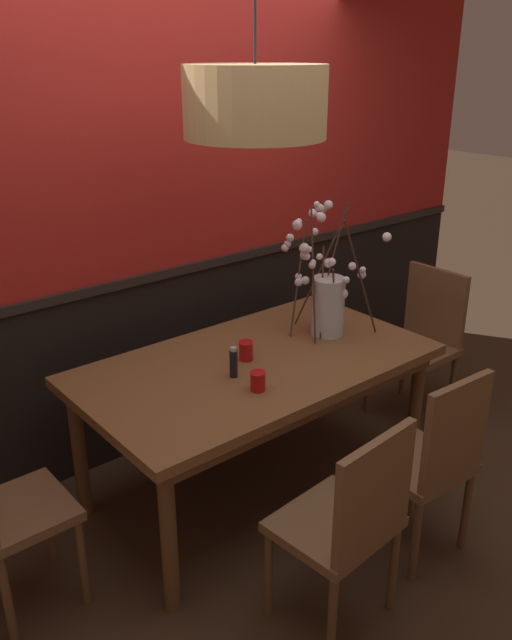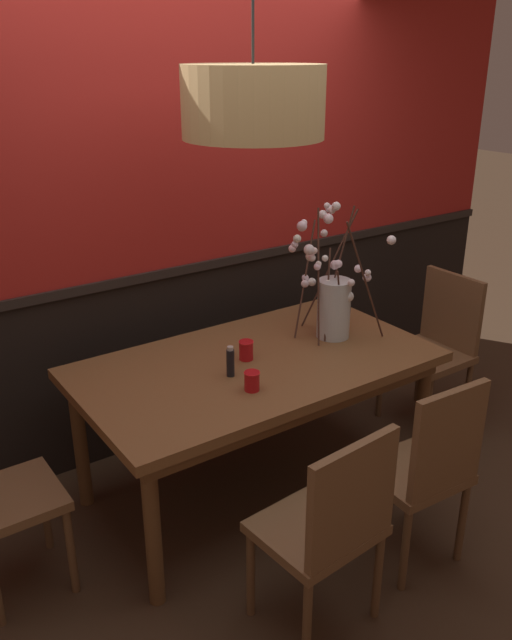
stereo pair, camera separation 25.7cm
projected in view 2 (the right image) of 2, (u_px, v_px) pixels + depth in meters
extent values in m
plane|color=#422D1E|center=(256.00, 488.00, 3.60)|extent=(24.00, 24.00, 0.00)
cube|color=black|center=(181.00, 351.00, 4.01)|extent=(5.05, 0.12, 1.04)
cube|color=black|center=(178.00, 267.00, 3.80)|extent=(5.05, 0.14, 0.05)
cube|color=#B2231E|center=(170.00, 108.00, 3.47)|extent=(5.05, 0.12, 1.79)
cube|color=brown|center=(256.00, 365.00, 3.32)|extent=(1.79, 1.00, 0.05)
cube|color=brown|center=(256.00, 376.00, 3.34)|extent=(1.68, 0.89, 0.08)
cylinder|color=brown|center=(153.00, 533.00, 2.73)|extent=(0.07, 0.07, 0.72)
cylinder|color=brown|center=(421.00, 419.00, 3.57)|extent=(0.07, 0.07, 0.72)
cylinder|color=brown|center=(80.00, 444.00, 3.35)|extent=(0.07, 0.07, 0.72)
cylinder|color=brown|center=(323.00, 364.00, 4.20)|extent=(0.07, 0.07, 0.72)
cube|color=brown|center=(14.00, 498.00, 2.79)|extent=(0.38, 0.40, 0.04)
cylinder|color=brown|center=(45.00, 509.00, 3.09)|extent=(0.04, 0.04, 0.44)
cylinder|color=brown|center=(71.00, 551.00, 2.83)|extent=(0.04, 0.04, 0.44)
cube|color=brown|center=(220.00, 348.00, 4.23)|extent=(0.42, 0.44, 0.04)
cube|color=brown|center=(204.00, 302.00, 4.28)|extent=(0.39, 0.04, 0.46)
cylinder|color=brown|center=(259.00, 384.00, 4.26)|extent=(0.04, 0.04, 0.42)
cylinder|color=brown|center=(212.00, 399.00, 4.08)|extent=(0.04, 0.04, 0.42)
cylinder|color=brown|center=(229.00, 363.00, 4.55)|extent=(0.04, 0.04, 0.42)
cylinder|color=brown|center=(184.00, 376.00, 4.37)|extent=(0.04, 0.04, 0.42)
cube|color=brown|center=(413.00, 473.00, 2.97)|extent=(0.43, 0.41, 0.04)
cube|color=brown|center=(448.00, 441.00, 2.74)|extent=(0.39, 0.06, 0.48)
cylinder|color=brown|center=(357.00, 509.00, 3.10)|extent=(0.04, 0.04, 0.43)
cylinder|color=brown|center=(412.00, 485.00, 3.28)|extent=(0.04, 0.04, 0.43)
cylinder|color=brown|center=(405.00, 550.00, 2.85)|extent=(0.04, 0.04, 0.43)
cylinder|color=brown|center=(462.00, 521.00, 3.02)|extent=(0.04, 0.04, 0.43)
cube|color=brown|center=(316.00, 528.00, 2.62)|extent=(0.49, 0.43, 0.04)
cube|color=brown|center=(353.00, 499.00, 2.40)|extent=(0.44, 0.07, 0.45)
cylinder|color=brown|center=(251.00, 573.00, 2.72)|extent=(0.04, 0.04, 0.43)
cylinder|color=brown|center=(320.00, 532.00, 2.95)|extent=(0.04, 0.04, 0.43)
cylinder|color=brown|center=(307.00, 625.00, 2.48)|extent=(0.04, 0.04, 0.43)
cylinder|color=brown|center=(378.00, 575.00, 2.71)|extent=(0.04, 0.04, 0.43)
cube|color=brown|center=(427.00, 355.00, 4.08)|extent=(0.42, 0.45, 0.04)
cube|color=brown|center=(452.00, 310.00, 4.09)|extent=(0.04, 0.43, 0.47)
cylinder|color=brown|center=(427.00, 411.00, 3.93)|extent=(0.04, 0.04, 0.44)
cylinder|color=brown|center=(380.00, 386.00, 4.23)|extent=(0.04, 0.04, 0.44)
cylinder|color=brown|center=(467.00, 394.00, 4.12)|extent=(0.04, 0.04, 0.44)
cylinder|color=brown|center=(419.00, 371.00, 4.42)|extent=(0.04, 0.04, 0.44)
cylinder|color=silver|center=(334.00, 309.00, 3.53)|extent=(0.18, 0.18, 0.32)
cylinder|color=silver|center=(333.00, 330.00, 3.57)|extent=(0.16, 0.16, 0.07)
cylinder|color=#472D23|center=(329.00, 269.00, 3.60)|extent=(0.27, 0.14, 0.66)
sphere|color=white|center=(329.00, 216.00, 3.60)|extent=(0.03, 0.03, 0.03)
sphere|color=white|center=(323.00, 214.00, 3.63)|extent=(0.05, 0.05, 0.05)
sphere|color=white|center=(327.00, 206.00, 3.61)|extent=(0.04, 0.04, 0.04)
sphere|color=white|center=(324.00, 233.00, 3.62)|extent=(0.04, 0.04, 0.04)
sphere|color=white|center=(330.00, 209.00, 3.62)|extent=(0.04, 0.04, 0.04)
cylinder|color=#472D23|center=(340.00, 303.00, 3.48)|extent=(0.14, 0.09, 0.40)
sphere|color=white|center=(341.00, 295.00, 3.45)|extent=(0.03, 0.03, 0.03)
sphere|color=white|center=(351.00, 283.00, 3.39)|extent=(0.04, 0.04, 0.04)
sphere|color=white|center=(348.00, 296.00, 3.46)|extent=(0.06, 0.06, 0.06)
sphere|color=white|center=(358.00, 269.00, 3.39)|extent=(0.04, 0.04, 0.04)
cylinder|color=#472D23|center=(366.00, 283.00, 3.34)|extent=(0.35, 0.05, 0.69)
sphere|color=white|center=(367.00, 277.00, 3.36)|extent=(0.04, 0.04, 0.04)
sphere|color=white|center=(391.00, 240.00, 3.18)|extent=(0.05, 0.05, 0.05)
sphere|color=white|center=(368.00, 273.00, 3.33)|extent=(0.03, 0.03, 0.03)
cylinder|color=#472D23|center=(318.00, 277.00, 3.43)|extent=(0.14, 0.20, 0.68)
sphere|color=white|center=(317.00, 267.00, 3.41)|extent=(0.04, 0.04, 0.04)
sphere|color=white|center=(312.00, 258.00, 3.40)|extent=(0.04, 0.04, 0.04)
sphere|color=white|center=(310.00, 256.00, 3.43)|extent=(0.05, 0.05, 0.05)
sphere|color=white|center=(309.00, 250.00, 3.35)|extent=(0.06, 0.06, 0.06)
sphere|color=white|center=(304.00, 223.00, 3.32)|extent=(0.03, 0.03, 0.03)
sphere|color=white|center=(302.00, 226.00, 3.32)|extent=(0.05, 0.05, 0.05)
cylinder|color=#472D23|center=(305.00, 279.00, 3.55)|extent=(0.24, 0.14, 0.59)
sphere|color=white|center=(295.00, 245.00, 3.52)|extent=(0.04, 0.04, 0.04)
sphere|color=white|center=(305.00, 284.00, 3.54)|extent=(0.04, 0.04, 0.04)
sphere|color=white|center=(305.00, 278.00, 3.56)|extent=(0.04, 0.04, 0.04)
sphere|color=white|center=(292.00, 249.00, 3.53)|extent=(0.04, 0.04, 0.04)
sphere|color=white|center=(312.00, 282.00, 3.55)|extent=(0.04, 0.04, 0.04)
sphere|color=white|center=(297.00, 239.00, 3.51)|extent=(0.04, 0.04, 0.04)
cylinder|color=#472D23|center=(328.00, 295.00, 3.48)|extent=(0.11, 0.11, 0.48)
sphere|color=white|center=(328.00, 284.00, 3.47)|extent=(0.05, 0.05, 0.05)
sphere|color=white|center=(318.00, 264.00, 3.41)|extent=(0.03, 0.03, 0.03)
sphere|color=white|center=(325.00, 258.00, 3.41)|extent=(0.03, 0.03, 0.03)
sphere|color=white|center=(314.00, 251.00, 3.39)|extent=(0.03, 0.03, 0.03)
cylinder|color=#472D23|center=(336.00, 271.00, 3.50)|extent=(0.16, 0.07, 0.70)
sphere|color=white|center=(328.00, 219.00, 3.44)|extent=(0.05, 0.05, 0.05)
sphere|color=white|center=(338.00, 264.00, 3.46)|extent=(0.04, 0.04, 0.04)
sphere|color=white|center=(335.00, 265.00, 3.48)|extent=(0.05, 0.05, 0.05)
sphere|color=white|center=(332.00, 210.00, 3.47)|extent=(0.04, 0.04, 0.04)
sphere|color=white|center=(336.00, 206.00, 3.43)|extent=(0.05, 0.05, 0.05)
cylinder|color=red|center=(246.00, 350.00, 3.30)|extent=(0.07, 0.07, 0.10)
torus|color=red|center=(246.00, 342.00, 3.28)|extent=(0.08, 0.08, 0.01)
cylinder|color=silver|center=(246.00, 353.00, 3.30)|extent=(0.05, 0.05, 0.05)
cylinder|color=red|center=(252.00, 381.00, 3.00)|extent=(0.07, 0.07, 0.09)
torus|color=red|center=(252.00, 373.00, 2.98)|extent=(0.08, 0.08, 0.01)
cylinder|color=silver|center=(252.00, 384.00, 3.00)|extent=(0.05, 0.05, 0.05)
cylinder|color=black|center=(230.00, 363.00, 3.12)|extent=(0.04, 0.04, 0.13)
cylinder|color=beige|center=(230.00, 348.00, 3.10)|extent=(0.03, 0.03, 0.02)
cylinder|color=tan|center=(253.00, 102.00, 2.75)|extent=(0.61, 0.61, 0.30)
sphere|color=#F9EAB7|center=(253.00, 113.00, 2.77)|extent=(0.14, 0.14, 0.14)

